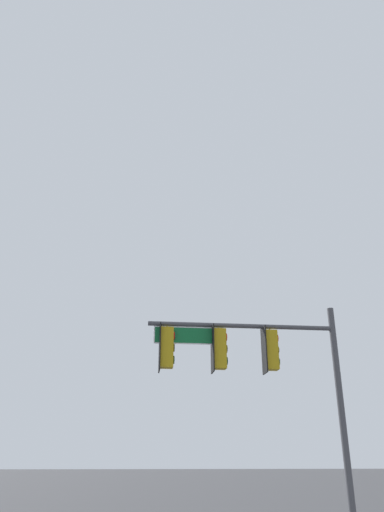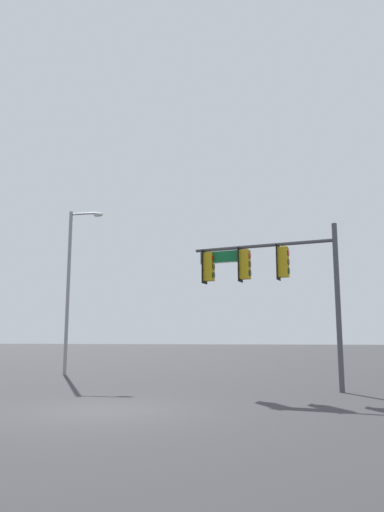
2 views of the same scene
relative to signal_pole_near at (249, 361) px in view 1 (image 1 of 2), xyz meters
The scene contains 1 object.
signal_pole_near is the anchor object (origin of this frame).
Camera 1 is at (1.27, 6.53, 1.58)m, focal length 35.00 mm.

